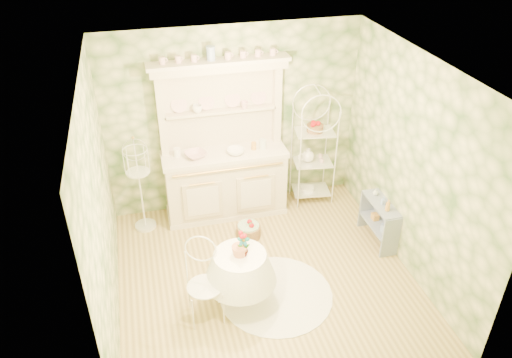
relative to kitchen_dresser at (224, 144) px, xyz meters
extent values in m
plane|color=tan|center=(0.20, -1.52, -1.15)|extent=(3.60, 3.60, 0.00)
plane|color=white|center=(0.20, -1.52, 1.56)|extent=(3.60, 3.60, 0.00)
plane|color=beige|center=(-1.60, -1.52, 0.21)|extent=(3.60, 3.60, 0.00)
plane|color=beige|center=(2.00, -1.52, 0.21)|extent=(3.60, 3.60, 0.00)
plane|color=beige|center=(0.20, 0.28, 0.21)|extent=(3.60, 3.60, 0.00)
plane|color=beige|center=(0.20, -3.32, 0.21)|extent=(3.60, 3.60, 0.00)
cube|color=beige|center=(0.00, 0.00, 0.00)|extent=(1.87, 0.61, 2.29)
cube|color=white|center=(1.34, 0.03, -0.29)|extent=(0.58, 0.45, 1.70)
cube|color=#7D8AA3|center=(1.88, -1.17, -0.83)|extent=(0.34, 0.75, 0.62)
cylinder|color=white|center=(-0.20, -1.85, -0.83)|extent=(0.75, 0.75, 0.62)
cube|color=white|center=(-0.62, -1.97, -0.68)|extent=(0.54, 0.54, 0.94)
cube|color=white|center=(-1.20, -0.09, -0.44)|extent=(0.36, 0.36, 1.40)
cylinder|color=olive|center=(0.18, -0.67, -1.03)|extent=(0.47, 0.47, 0.23)
cylinder|color=white|center=(0.24, -1.85, -1.14)|extent=(1.57, 1.57, 0.01)
imported|color=white|center=(-0.40, -0.04, -0.13)|extent=(0.36, 0.36, 0.07)
imported|color=white|center=(0.15, -0.09, -0.13)|extent=(0.27, 0.27, 0.08)
imported|color=white|center=(-0.32, 0.16, 0.47)|extent=(0.15, 0.15, 0.11)
imported|color=white|center=(0.33, 0.14, 0.47)|extent=(0.12, 0.12, 0.10)
imported|color=#3F7238|center=(-0.16, -1.88, -0.30)|extent=(0.16, 0.12, 0.27)
imported|color=gold|center=(1.87, -1.35, -0.46)|extent=(0.08, 0.08, 0.17)
imported|color=#88A2D3|center=(1.88, -1.20, -0.49)|extent=(0.05, 0.05, 0.12)
imported|color=silver|center=(1.88, -0.97, -0.50)|extent=(0.08, 0.08, 0.10)
camera|label=1|loc=(-1.07, -6.04, 3.20)|focal=35.00mm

